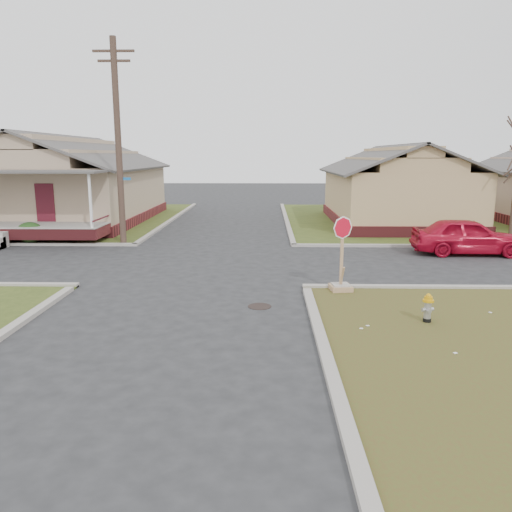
{
  "coord_description": "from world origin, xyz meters",
  "views": [
    {
      "loc": [
        2.39,
        -13.52,
        4.05
      ],
      "look_at": [
        2.07,
        1.0,
        1.1
      ],
      "focal_mm": 35.0,
      "sensor_mm": 36.0,
      "label": 1
    }
  ],
  "objects_px": {
    "fire_hydrant": "(428,306)",
    "stop_sign": "(341,274)",
    "red_sedan": "(467,236)",
    "utility_pole": "(118,141)"
  },
  "relations": [
    {
      "from": "fire_hydrant",
      "to": "stop_sign",
      "type": "xyz_separation_m",
      "value": [
        -1.69,
        2.86,
        0.09
      ]
    },
    {
      "from": "fire_hydrant",
      "to": "red_sedan",
      "type": "relative_size",
      "value": 0.16
    },
    {
      "from": "utility_pole",
      "to": "stop_sign",
      "type": "xyz_separation_m",
      "value": [
        8.82,
        -7.84,
        -4.13
      ]
    },
    {
      "from": "stop_sign",
      "to": "red_sedan",
      "type": "height_order",
      "value": "stop_sign"
    },
    {
      "from": "red_sedan",
      "to": "fire_hydrant",
      "type": "bearing_deg",
      "value": 156.35
    },
    {
      "from": "utility_pole",
      "to": "stop_sign",
      "type": "distance_m",
      "value": 12.5
    },
    {
      "from": "fire_hydrant",
      "to": "stop_sign",
      "type": "height_order",
      "value": "stop_sign"
    },
    {
      "from": "fire_hydrant",
      "to": "red_sedan",
      "type": "bearing_deg",
      "value": 49.75
    },
    {
      "from": "stop_sign",
      "to": "utility_pole",
      "type": "bearing_deg",
      "value": 131.28
    },
    {
      "from": "fire_hydrant",
      "to": "stop_sign",
      "type": "bearing_deg",
      "value": 106.67
    }
  ]
}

